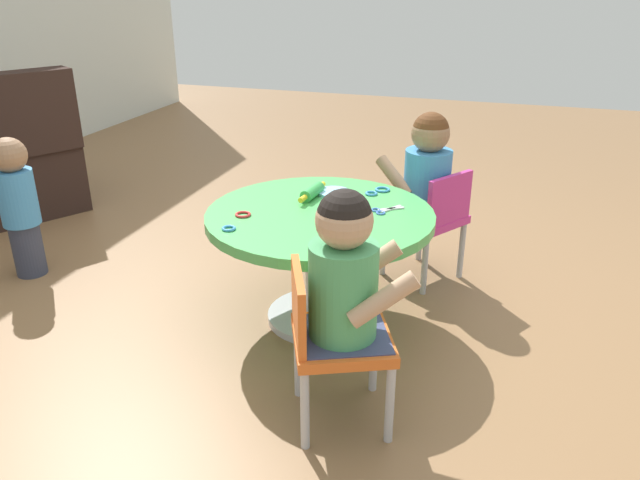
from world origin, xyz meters
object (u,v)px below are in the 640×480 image
(seated_child_right, at_px, (427,169))
(armchair_dark, at_px, (7,162))
(child_chair_left, at_px, (331,338))
(toddler_standing, at_px, (19,204))
(child_chair_right, at_px, (430,218))
(rolling_pin, at_px, (312,192))
(seated_child_left, at_px, (345,272))
(craft_scissors, at_px, (384,210))
(craft_table, at_px, (320,238))

(seated_child_right, height_order, armchair_dark, armchair_dark)
(child_chair_left, bearing_deg, toddler_standing, 71.42)
(child_chair_right, relative_size, rolling_pin, 2.32)
(seated_child_left, bearing_deg, child_chair_right, -5.52)
(rolling_pin, xyz_separation_m, craft_scissors, (-0.06, -0.32, -0.02))
(armchair_dark, height_order, rolling_pin, armchair_dark)
(seated_child_right, height_order, rolling_pin, seated_child_right)
(craft_table, distance_m, child_chair_left, 0.63)
(rolling_pin, bearing_deg, craft_scissors, -101.15)
(craft_table, relative_size, toddler_standing, 1.34)
(seated_child_right, bearing_deg, craft_table, 148.03)
(child_chair_left, height_order, craft_scissors, child_chair_left)
(child_chair_right, bearing_deg, craft_scissors, 162.97)
(rolling_pin, bearing_deg, child_chair_left, -157.39)
(toddler_standing, bearing_deg, craft_table, -89.09)
(craft_table, xyz_separation_m, seated_child_right, (0.54, -0.33, 0.16))
(child_chair_right, xyz_separation_m, toddler_standing, (-0.54, 1.83, 0.05))
(craft_table, distance_m, armchair_dark, 2.25)
(seated_child_left, bearing_deg, seated_child_right, -3.68)
(craft_table, distance_m, child_chair_right, 0.63)
(seated_child_left, height_order, armchair_dark, armchair_dark)
(craft_table, distance_m, rolling_pin, 0.22)
(child_chair_left, distance_m, seated_child_left, 0.23)
(armchair_dark, xyz_separation_m, craft_scissors, (-0.56, -2.39, 0.18))
(rolling_pin, bearing_deg, child_chair_right, -50.93)
(seated_child_left, xyz_separation_m, rolling_pin, (0.72, 0.34, -0.02))
(craft_scissors, bearing_deg, armchair_dark, 76.87)
(child_chair_left, height_order, rolling_pin, child_chair_left)
(child_chair_left, relative_size, rolling_pin, 2.32)
(child_chair_right, height_order, craft_scissors, child_chair_right)
(armchair_dark, distance_m, toddler_standing, 0.96)
(craft_scissors, bearing_deg, child_chair_left, 179.10)
(armchair_dark, bearing_deg, child_chair_right, -92.96)
(seated_child_left, relative_size, toddler_standing, 0.76)
(child_chair_left, xyz_separation_m, rolling_pin, (0.74, 0.31, 0.20))
(toddler_standing, bearing_deg, craft_scissors, -86.31)
(child_chair_left, relative_size, craft_scissors, 4.04)
(child_chair_left, xyz_separation_m, seated_child_right, (1.12, -0.11, 0.23))
(seated_child_right, distance_m, rolling_pin, 0.57)
(seated_child_left, height_order, child_chair_right, seated_child_left)
(craft_table, xyz_separation_m, armchair_dark, (0.64, 2.15, -0.06))
(craft_table, bearing_deg, toddler_standing, 90.91)
(child_chair_right, bearing_deg, rolling_pin, 129.07)
(seated_child_left, distance_m, toddler_standing, 1.82)
(child_chair_right, bearing_deg, armchair_dark, 87.04)
(toddler_standing, xyz_separation_m, rolling_pin, (0.17, -1.38, 0.15))
(child_chair_left, xyz_separation_m, seated_child_left, (0.02, -0.04, 0.23))
(child_chair_left, height_order, seated_child_right, seated_child_right)
(seated_child_left, relative_size, rolling_pin, 2.21)
(child_chair_left, height_order, armchair_dark, armchair_dark)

